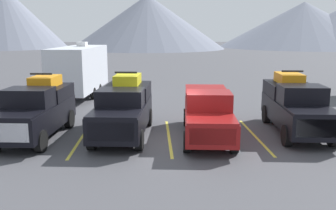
% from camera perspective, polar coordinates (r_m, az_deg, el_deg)
% --- Properties ---
extents(ground_plane, '(240.00, 240.00, 0.00)m').
position_cam_1_polar(ground_plane, '(15.28, 0.27, -5.75)').
color(ground_plane, '#47474C').
extents(pickup_truck_a, '(2.41, 5.36, 2.66)m').
position_cam_1_polar(pickup_truck_a, '(16.74, -19.43, -0.60)').
color(pickup_truck_a, black).
rests_on(pickup_truck_a, ground).
extents(pickup_truck_b, '(2.48, 5.65, 2.68)m').
position_cam_1_polar(pickup_truck_b, '(16.22, -6.76, -0.42)').
color(pickup_truck_b, black).
rests_on(pickup_truck_b, ground).
extents(pickup_truck_c, '(2.42, 5.96, 2.06)m').
position_cam_1_polar(pickup_truck_c, '(15.98, 6.05, -1.06)').
color(pickup_truck_c, maroon).
rests_on(pickup_truck_c, ground).
extents(pickup_truck_d, '(2.45, 5.73, 2.68)m').
position_cam_1_polar(pickup_truck_d, '(17.51, 18.88, -0.02)').
color(pickup_truck_d, black).
rests_on(pickup_truck_d, ground).
extents(lot_stripe_b, '(0.12, 5.50, 0.01)m').
position_cam_1_polar(lot_stripe_b, '(16.30, -13.09, -4.93)').
color(lot_stripe_b, gold).
rests_on(lot_stripe_b, ground).
extents(lot_stripe_c, '(0.12, 5.50, 0.01)m').
position_cam_1_polar(lot_stripe_c, '(16.03, 0.14, -4.91)').
color(lot_stripe_c, gold).
rests_on(lot_stripe_c, ground).
extents(lot_stripe_d, '(0.12, 5.50, 0.01)m').
position_cam_1_polar(lot_stripe_d, '(16.60, 13.13, -4.64)').
color(lot_stripe_d, gold).
rests_on(lot_stripe_d, ground).
extents(camper_trailer_a, '(3.04, 8.06, 3.66)m').
position_cam_1_polar(camper_trailer_a, '(25.92, -13.42, 5.45)').
color(camper_trailer_a, silver).
rests_on(camper_trailer_a, ground).
extents(mountain_ridge, '(142.61, 45.89, 17.90)m').
position_cam_1_polar(mountain_ridge, '(93.12, -8.95, 12.93)').
color(mountain_ridge, slate).
rests_on(mountain_ridge, ground).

